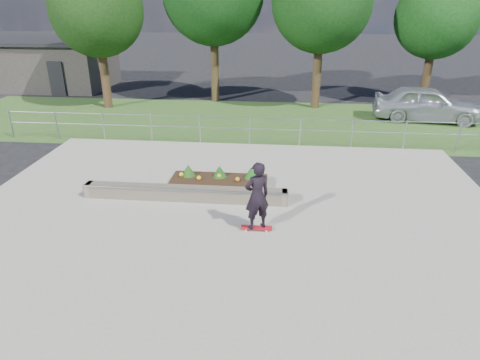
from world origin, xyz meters
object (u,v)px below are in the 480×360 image
grind_ledge (185,193)px  parked_car (427,104)px  skateboarder (257,196)px  planter_bed (219,181)px

grind_ledge → parked_car: parked_car is taller
grind_ledge → parked_car: (9.58, 9.68, 0.56)m
skateboarder → parked_car: (7.39, 11.24, -0.20)m
planter_bed → parked_car: 12.30m
planter_bed → skateboarder: 3.02m
grind_ledge → planter_bed: 1.34m
planter_bed → parked_car: bearing=44.7°
grind_ledge → planter_bed: (0.85, 1.03, -0.02)m
parked_car → planter_bed: bearing=142.2°
skateboarder → planter_bed: bearing=117.4°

